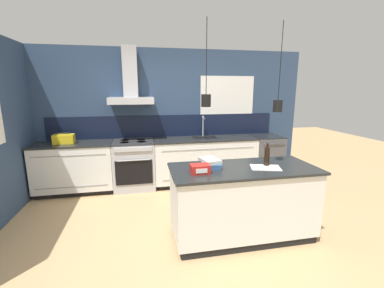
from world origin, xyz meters
TOP-DOWN VIEW (x-y plane):
  - ground_plane at (0.00, 0.00)m, footprint 16.00×16.00m
  - wall_back at (-0.03, 2.00)m, footprint 5.60×2.36m
  - counter_run_left at (-1.70, 1.69)m, footprint 1.35×0.64m
  - counter_run_sink at (0.71, 1.69)m, footprint 2.01×0.64m
  - oven_range at (-0.66, 1.69)m, footprint 0.75×0.66m
  - dishwasher at (2.01, 1.69)m, footprint 0.59×0.65m
  - kitchen_island at (0.70, -0.26)m, footprint 1.79×0.79m
  - bottle_on_island at (1.01, -0.24)m, footprint 0.07×0.07m
  - book_stack at (0.30, -0.16)m, footprint 0.30×0.34m
  - red_supply_box at (0.13, -0.36)m, footprint 0.22×0.16m
  - paper_pile at (0.96, -0.32)m, footprint 0.40×0.34m
  - yellow_toolbox at (-1.83, 1.69)m, footprint 0.34×0.18m

SIDE VIEW (x-z plane):
  - ground_plane at x=0.00m, z-range 0.00..0.00m
  - dishwasher at x=2.01m, z-range 0.00..0.91m
  - oven_range at x=-0.66m, z-range 0.00..0.91m
  - kitchen_island at x=0.70m, z-range 0.00..0.91m
  - counter_run_left at x=-1.70m, z-range 0.01..0.92m
  - counter_run_sink at x=0.71m, z-range -0.20..1.12m
  - paper_pile at x=0.96m, z-range 0.91..0.92m
  - book_stack at x=0.30m, z-range 0.91..1.01m
  - red_supply_box at x=0.13m, z-range 0.91..1.01m
  - yellow_toolbox at x=-1.83m, z-range 0.90..1.09m
  - bottle_on_island at x=1.01m, z-range 0.88..1.17m
  - wall_back at x=-0.03m, z-range 0.05..2.65m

